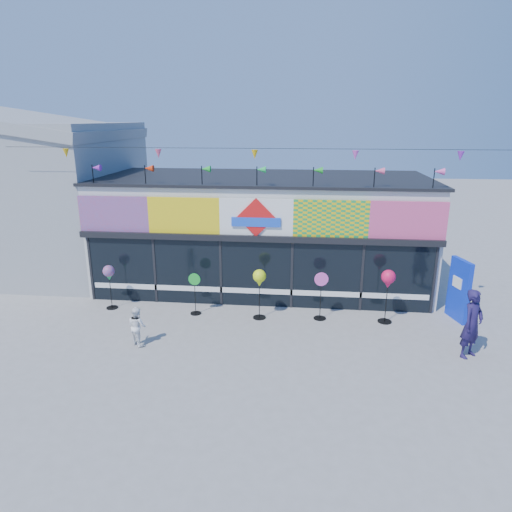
# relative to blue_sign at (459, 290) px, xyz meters

# --- Properties ---
(ground) EXTENTS (80.00, 80.00, 0.00)m
(ground) POSITION_rel_blue_sign_xyz_m (-6.47, -3.00, -1.00)
(ground) COLOR gray
(ground) RESTS_ON ground
(kite_shop) EXTENTS (16.00, 5.70, 5.31)m
(kite_shop) POSITION_rel_blue_sign_xyz_m (-6.47, 2.94, 1.05)
(kite_shop) COLOR silver
(kite_shop) RESTS_ON ground
(neighbour_building) EXTENTS (8.18, 7.20, 6.87)m
(neighbour_building) POSITION_rel_blue_sign_xyz_m (-16.47, 4.00, 2.21)
(neighbour_building) COLOR gray
(neighbour_building) RESTS_ON ground
(blue_sign) EXTENTS (0.41, 1.00, 1.99)m
(blue_sign) POSITION_rel_blue_sign_xyz_m (0.00, 0.00, 0.00)
(blue_sign) COLOR #0D2ECC
(blue_sign) RESTS_ON ground
(spinner_0) EXTENTS (0.38, 0.38, 1.52)m
(spinner_0) POSITION_rel_blue_sign_xyz_m (-11.31, -0.30, 0.22)
(spinner_0) COLOR black
(spinner_0) RESTS_ON ground
(spinner_1) EXTENTS (0.39, 0.36, 1.40)m
(spinner_1) POSITION_rel_blue_sign_xyz_m (-8.38, -0.47, -0.26)
(spinner_1) COLOR black
(spinner_1) RESTS_ON ground
(spinner_2) EXTENTS (0.42, 0.42, 1.64)m
(spinner_2) POSITION_rel_blue_sign_xyz_m (-6.26, -0.58, 0.31)
(spinner_2) COLOR black
(spinner_2) RESTS_ON ground
(spinner_3) EXTENTS (0.44, 0.40, 1.56)m
(spinner_3) POSITION_rel_blue_sign_xyz_m (-4.32, -0.43, -0.17)
(spinner_3) COLOR black
(spinner_3) RESTS_ON ground
(spinner_4) EXTENTS (0.44, 0.44, 1.73)m
(spinner_4) POSITION_rel_blue_sign_xyz_m (-2.29, -0.47, 0.39)
(spinner_4) COLOR black
(spinner_4) RESTS_ON ground
(adult_man) EXTENTS (0.82, 0.80, 1.90)m
(adult_man) POSITION_rel_blue_sign_xyz_m (-0.41, -2.44, -0.05)
(adult_man) COLOR #1F1645
(adult_man) RESTS_ON ground
(child) EXTENTS (0.63, 0.59, 1.13)m
(child) POSITION_rel_blue_sign_xyz_m (-9.51, -2.71, -0.43)
(child) COLOR white
(child) RESTS_ON ground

